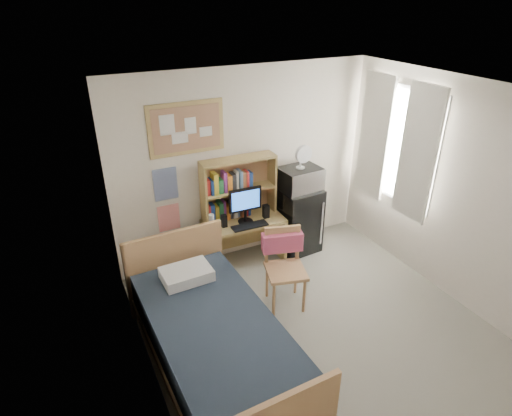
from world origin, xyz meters
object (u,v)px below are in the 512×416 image
mini_fridge (297,219)px  monitor (245,206)px  microwave (300,179)px  bed (216,345)px  desk_fan (301,158)px  speaker_left (224,221)px  desk_chair (286,270)px  speaker_right (266,211)px  bulletin_board (186,128)px  desk (244,241)px

mini_fridge → monitor: bearing=-179.8°
microwave → monitor: bearing=178.9°
bed → desk_fan: size_ratio=7.48×
speaker_left → microwave: 1.19m
desk_chair → speaker_right: (0.24, 0.97, 0.27)m
monitor → speaker_left: bearing=-180.0°
speaker_left → desk_fan: 1.32m
bulletin_board → speaker_left: bearing=-47.8°
mini_fridge → microwave: bearing=-90.0°
desk_chair → speaker_left: 1.08m
speaker_left → desk_fan: (1.14, 0.03, 0.66)m
speaker_right → desk_fan: (0.54, 0.05, 0.66)m
bed → speaker_left: 1.77m
bed → desk_fan: (1.89, 1.58, 1.11)m
desk → mini_fridge: (0.84, 0.00, 0.14)m
bulletin_board → speaker_left: (0.30, -0.34, -1.17)m
mini_fridge → bed: 2.48m
speaker_left → desk_chair: bearing=-68.4°
speaker_left → speaker_right: 0.60m
speaker_left → bed: bearing=-114.2°
desk_chair → speaker_left: desk_chair is taller
monitor → desk_fan: desk_fan is taller
speaker_right → microwave: microwave is taller
bed → monitor: bearing=54.0°
microwave → desk_fan: (0.00, 0.00, 0.31)m
bed → monitor: (1.05, 1.54, 0.59)m
bulletin_board → speaker_left: 1.26m
speaker_left → desk: bearing=11.3°
desk → bulletin_board: bearing=156.5°
monitor → microwave: size_ratio=0.87×
speaker_right → bulletin_board: bearing=160.3°
speaker_right → microwave: 0.64m
speaker_right → desk_fan: 0.85m
bulletin_board → speaker_right: bearing=-21.3°
speaker_right → speaker_left: bearing=-180.0°
bed → microwave: bearing=38.2°
speaker_left → monitor: bearing=0.0°
monitor → speaker_right: (0.30, -0.01, -0.14)m
desk_chair → desk_fan: (0.78, 1.02, 0.92)m
mini_fridge → desk_fan: (0.00, -0.02, 0.94)m
speaker_left → speaker_right: bearing=0.0°
speaker_right → desk_fan: size_ratio=0.62×
monitor → microwave: bearing=4.4°
bulletin_board → desk: bulletin_board is taller
bed → speaker_left: (0.75, 1.54, 0.44)m
monitor → speaker_left: monitor is taller
bulletin_board → desk_chair: (0.66, -1.32, -1.43)m
speaker_right → desk_fan: desk_fan is taller
bulletin_board → speaker_right: size_ratio=5.08×
desk → desk_chair: size_ratio=1.09×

